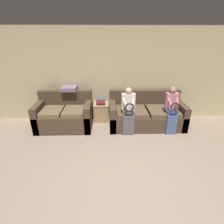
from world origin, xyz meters
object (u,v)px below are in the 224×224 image
Objects in this scene: child_right_seated at (172,109)px; book_stack at (101,101)px; child_left_seated at (128,110)px; throw_pillow at (69,88)px; side_shelf at (101,112)px; couch_side at (65,115)px; couch_main at (146,114)px.

book_stack is (-1.77, 0.69, -0.03)m from child_right_seated.
child_left_seated is 2.85× the size of throw_pillow.
side_shelf is at bearing 135.02° from child_left_seated.
side_shelf is at bearing 115.42° from book_stack.
throw_pillow is (-0.85, -0.03, 0.38)m from book_stack.
throw_pillow reaches higher than book_stack.
couch_side is 1.06m from book_stack.
book_stack is 0.72× the size of throw_pillow.
book_stack is (-1.24, 0.27, 0.30)m from couch_main.
couch_main is 1.69× the size of child_right_seated.
throw_pillow reaches higher than side_shelf.
child_left_seated is at bearing -23.22° from throw_pillow.
child_right_seated reaches higher than side_shelf.
couch_main is at bearing -12.29° from book_stack.
couch_main is 1.30m from book_stack.
throw_pillow is at bearing 173.47° from couch_main.
couch_main is 1.71× the size of child_left_seated.
child_right_seated is 3.99× the size of book_stack.
couch_side is 0.73m from throw_pillow.
child_right_seated reaches higher than book_stack.
couch_main is 2.20m from couch_side.
child_left_seated reaches higher than throw_pillow.
throw_pillow reaches higher than couch_main.
couch_main is 3.79× the size of side_shelf.
book_stack is at bearing 19.34° from couch_side.
couch_side is 1.22× the size of child_right_seated.
child_right_seated is (2.74, -0.35, 0.31)m from couch_side.
side_shelf is at bearing 167.42° from couch_main.
couch_main is 1.38× the size of couch_side.
child_left_seated is at bearing -12.02° from couch_side.
book_stack is (0.00, -0.01, 0.35)m from side_shelf.
child_left_seated is 1.08m from child_right_seated.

